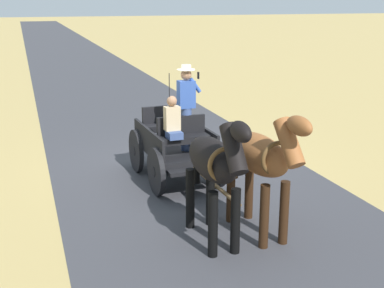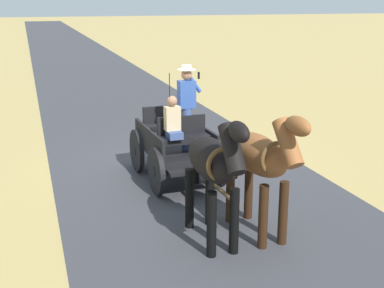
# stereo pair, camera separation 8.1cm
# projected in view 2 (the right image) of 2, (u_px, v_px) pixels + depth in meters

# --- Properties ---
(ground_plane) EXTENTS (200.00, 200.00, 0.00)m
(ground_plane) POSITION_uv_depth(u_px,v_px,m) (179.00, 168.00, 11.94)
(ground_plane) COLOR tan
(road_surface) EXTENTS (5.71, 160.00, 0.01)m
(road_surface) POSITION_uv_depth(u_px,v_px,m) (179.00, 168.00, 11.94)
(road_surface) COLOR #38383D
(road_surface) RESTS_ON ground
(horse_drawn_carriage) EXTENTS (1.51, 4.51, 2.50)m
(horse_drawn_carriage) POSITION_uv_depth(u_px,v_px,m) (176.00, 143.00, 10.96)
(horse_drawn_carriage) COLOR black
(horse_drawn_carriage) RESTS_ON ground
(horse_near_side) EXTENTS (0.72, 2.14, 2.21)m
(horse_near_side) POSITION_uv_depth(u_px,v_px,m) (261.00, 159.00, 8.22)
(horse_near_side) COLOR brown
(horse_near_side) RESTS_ON ground
(horse_off_side) EXTENTS (0.56, 2.13, 2.21)m
(horse_off_side) POSITION_uv_depth(u_px,v_px,m) (214.00, 164.00, 7.95)
(horse_off_side) COLOR black
(horse_off_side) RESTS_ON ground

